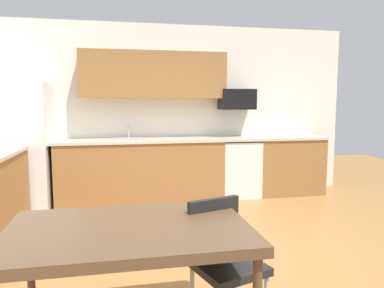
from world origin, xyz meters
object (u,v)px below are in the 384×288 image
Objects in this scene: oven_range at (238,167)px; chair_near_table at (222,254)px; microwave at (237,99)px; dining_table at (129,237)px; refrigerator at (21,146)px.

chair_near_table is at bearing -110.19° from oven_range.
microwave is 0.39× the size of dining_table.
dining_table is (-1.81, -3.40, 0.25)m from oven_range.
refrigerator is 3.60m from dining_table.
refrigerator is at bearing -176.77° from microwave.
dining_table is (1.38, -3.32, -0.17)m from refrigerator.
oven_range is 1.69× the size of microwave.
chair_near_table is at bearing -109.64° from microwave.
refrigerator reaches higher than dining_table.
dining_table is at bearing -169.36° from chair_near_table.
dining_table is at bearing -117.30° from microwave.
refrigerator is 2.07× the size of chair_near_table.
chair_near_table reaches higher than dining_table.
dining_table is 0.64m from chair_near_table.
refrigerator is 1.26× the size of dining_table.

